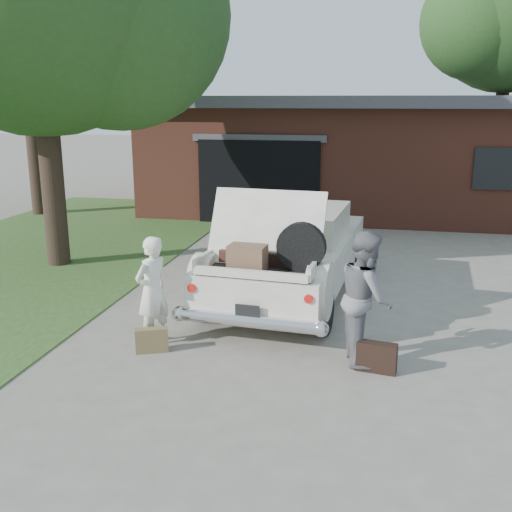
# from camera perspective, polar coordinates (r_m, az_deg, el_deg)

# --- Properties ---
(ground) EXTENTS (90.00, 90.00, 0.00)m
(ground) POSITION_cam_1_polar(r_m,az_deg,el_deg) (8.14, -0.89, -8.57)
(ground) COLOR gray
(ground) RESTS_ON ground
(grass_strip) EXTENTS (6.00, 16.00, 0.02)m
(grass_strip) POSITION_cam_1_polar(r_m,az_deg,el_deg) (12.95, -22.15, -0.74)
(grass_strip) COLOR #2D4C1E
(grass_strip) RESTS_ON ground
(house) EXTENTS (12.80, 7.80, 3.30)m
(house) POSITION_cam_1_polar(r_m,az_deg,el_deg) (18.84, 9.99, 9.79)
(house) COLOR brown
(house) RESTS_ON ground
(sedan) EXTENTS (2.31, 5.14, 1.97)m
(sedan) POSITION_cam_1_polar(r_m,az_deg,el_deg) (10.07, 3.31, 0.43)
(sedan) COLOR white
(sedan) RESTS_ON ground
(woman_left) EXTENTS (0.55, 0.64, 1.48)m
(woman_left) POSITION_cam_1_polar(r_m,az_deg,el_deg) (8.12, -9.86, -3.26)
(woman_left) COLOR white
(woman_left) RESTS_ON ground
(woman_right) EXTENTS (0.79, 0.93, 1.68)m
(woman_right) POSITION_cam_1_polar(r_m,az_deg,el_deg) (7.56, 10.42, -3.86)
(woman_right) COLOR slate
(woman_right) RESTS_ON ground
(suitcase_left) EXTENTS (0.44, 0.29, 0.33)m
(suitcase_left) POSITION_cam_1_polar(r_m,az_deg,el_deg) (8.02, -9.91, -7.91)
(suitcase_left) COLOR olive
(suitcase_left) RESTS_ON ground
(suitcase_right) EXTENTS (0.50, 0.23, 0.37)m
(suitcase_right) POSITION_cam_1_polar(r_m,az_deg,el_deg) (7.50, 11.42, -9.43)
(suitcase_right) COLOR black
(suitcase_right) RESTS_ON ground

